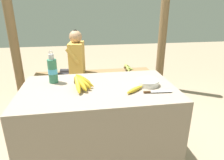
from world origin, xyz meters
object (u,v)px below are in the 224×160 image
(wooden_bench, at_px, (94,76))
(support_post_far, at_px, (164,23))
(knife, at_px, (154,92))
(seated_vendor, at_px, (74,61))
(serving_bowl, at_px, (148,82))
(water_bottle, at_px, (53,70))
(banana_bunch_green, at_px, (127,67))
(banana_bunch_ripe, at_px, (81,81))
(loose_banana_front, at_px, (135,89))
(support_post_near, at_px, (11,26))

(wooden_bench, height_order, support_post_far, support_post_far)
(knife, relative_size, support_post_far, 0.10)
(knife, height_order, support_post_far, support_post_far)
(knife, relative_size, seated_vendor, 0.21)
(serving_bowl, xyz_separation_m, water_bottle, (-0.81, 0.20, 0.09))
(knife, height_order, wooden_bench, knife)
(knife, xyz_separation_m, support_post_far, (0.81, 1.83, 0.36))
(wooden_bench, bearing_deg, banana_bunch_green, -0.57)
(water_bottle, bearing_deg, wooden_bench, 70.35)
(banana_bunch_green, bearing_deg, knife, -95.83)
(seated_vendor, height_order, banana_bunch_green, seated_vendor)
(banana_bunch_ripe, distance_m, seated_vendor, 1.41)
(banana_bunch_ripe, height_order, loose_banana_front, banana_bunch_ripe)
(banana_bunch_green, relative_size, support_post_near, 0.11)
(water_bottle, relative_size, knife, 1.27)
(loose_banana_front, distance_m, support_post_near, 2.29)
(serving_bowl, relative_size, support_post_near, 0.08)
(banana_bunch_green, height_order, support_post_near, support_post_near)
(support_post_near, height_order, support_post_far, same)
(water_bottle, xyz_separation_m, support_post_near, (-0.74, 1.47, 0.26))
(loose_banana_front, height_order, support_post_near, support_post_near)
(wooden_bench, xyz_separation_m, seated_vendor, (-0.30, -0.03, 0.27))
(knife, height_order, support_post_near, support_post_near)
(knife, xyz_separation_m, banana_bunch_green, (0.16, 1.59, -0.28))
(serving_bowl, height_order, banana_bunch_green, serving_bowl)
(serving_bowl, height_order, support_post_far, support_post_far)
(loose_banana_front, bearing_deg, support_post_near, 128.27)
(knife, bearing_deg, wooden_bench, 107.21)
(water_bottle, distance_m, seated_vendor, 1.24)
(serving_bowl, xyz_separation_m, loose_banana_front, (-0.15, -0.11, -0.01))
(water_bottle, xyz_separation_m, loose_banana_front, (0.67, -0.31, -0.10))
(loose_banana_front, relative_size, support_post_near, 0.08)
(water_bottle, relative_size, support_post_near, 0.13)
(water_bottle, height_order, knife, water_bottle)
(support_post_far, bearing_deg, knife, -113.86)
(loose_banana_front, height_order, support_post_far, support_post_far)
(banana_bunch_ripe, distance_m, water_bottle, 0.31)
(support_post_far, bearing_deg, serving_bowl, -115.75)
(support_post_near, bearing_deg, banana_bunch_green, -8.05)
(banana_bunch_ripe, bearing_deg, support_post_near, 120.57)
(water_bottle, xyz_separation_m, knife, (0.81, -0.36, -0.10))
(loose_banana_front, xyz_separation_m, support_post_far, (0.95, 1.78, 0.36))
(banana_bunch_ripe, bearing_deg, serving_bowl, -1.02)
(loose_banana_front, height_order, wooden_bench, loose_banana_front)
(seated_vendor, relative_size, support_post_far, 0.48)
(banana_bunch_ripe, relative_size, loose_banana_front, 1.64)
(loose_banana_front, height_order, knife, loose_banana_front)
(support_post_far, bearing_deg, wooden_bench, -168.66)
(banana_bunch_green, relative_size, support_post_far, 0.11)
(banana_bunch_ripe, bearing_deg, water_bottle, 142.14)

